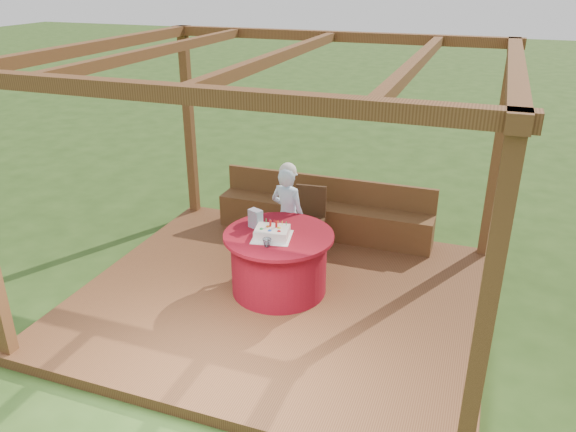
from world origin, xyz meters
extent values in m
plane|color=#274416|center=(0.00, 0.00, 0.00)|extent=(60.00, 60.00, 0.00)
cube|color=brown|center=(0.00, 0.00, 0.06)|extent=(4.50, 4.00, 0.12)
cube|color=brown|center=(2.13, -1.88, 1.42)|extent=(0.12, 0.12, 2.60)
cube|color=brown|center=(-2.13, 1.88, 1.42)|extent=(0.12, 0.12, 2.60)
cube|color=brown|center=(2.13, 1.88, 1.42)|extent=(0.12, 0.12, 2.60)
cube|color=brown|center=(0.00, -1.88, 2.78)|extent=(4.50, 0.14, 0.12)
cube|color=brown|center=(0.00, 1.88, 2.78)|extent=(4.50, 0.14, 0.12)
cube|color=brown|center=(-2.13, 0.00, 2.78)|extent=(0.14, 4.00, 0.12)
cube|color=brown|center=(2.13, 0.00, 2.78)|extent=(0.14, 4.00, 0.12)
cube|color=brown|center=(-1.30, 0.00, 2.78)|extent=(0.10, 3.70, 0.10)
cube|color=brown|center=(0.00, 0.00, 2.78)|extent=(0.10, 3.70, 0.10)
cube|color=brown|center=(1.30, 0.00, 2.78)|extent=(0.10, 3.70, 0.10)
cube|color=brown|center=(0.00, 1.70, 0.34)|extent=(3.00, 0.42, 0.45)
cube|color=brown|center=(0.00, 1.88, 0.75)|extent=(3.00, 0.06, 0.35)
cylinder|color=maroon|center=(-0.05, 0.09, 0.46)|extent=(1.08, 1.08, 0.68)
cylinder|color=maroon|center=(-0.05, 0.09, 0.82)|extent=(1.24, 1.24, 0.04)
cube|color=#3B2412|center=(-0.06, 1.17, 0.52)|extent=(0.44, 0.44, 0.05)
cylinder|color=#3B2412|center=(-0.20, 0.99, 0.32)|extent=(0.04, 0.04, 0.40)
cylinder|color=#3B2412|center=(0.12, 1.02, 0.32)|extent=(0.04, 0.04, 0.40)
cylinder|color=#3B2412|center=(-0.23, 1.31, 0.32)|extent=(0.04, 0.04, 0.40)
cylinder|color=#3B2412|center=(0.09, 1.34, 0.32)|extent=(0.04, 0.04, 0.40)
cube|color=#3B2412|center=(-0.07, 1.35, 0.74)|extent=(0.40, 0.08, 0.45)
imported|color=#AAD8FD|center=(-0.19, 0.76, 0.76)|extent=(0.53, 0.41, 1.28)
sphere|color=white|center=(-0.19, 0.76, 1.34)|extent=(0.21, 0.21, 0.21)
cube|color=white|center=(-0.09, -0.01, 0.84)|extent=(0.48, 0.48, 0.01)
cube|color=white|center=(-0.09, -0.01, 0.90)|extent=(0.41, 0.35, 0.10)
cylinder|color=red|center=(-0.13, 0.03, 0.99)|extent=(0.03, 0.03, 0.07)
cylinder|color=red|center=(-0.06, 0.03, 0.99)|extent=(0.03, 0.03, 0.07)
sphere|color=green|center=(-0.19, -0.07, 0.96)|extent=(0.04, 0.04, 0.04)
sphere|color=blue|center=(-0.09, -0.08, 0.96)|extent=(0.04, 0.04, 0.04)
sphere|color=red|center=(0.01, -0.06, 0.96)|extent=(0.04, 0.04, 0.04)
sphere|color=orange|center=(-0.15, 0.01, 0.96)|extent=(0.04, 0.04, 0.04)
sphere|color=yellow|center=(-0.02, 0.02, 0.96)|extent=(0.04, 0.04, 0.04)
cube|color=#BE7BA6|center=(-0.36, 0.16, 0.95)|extent=(0.18, 0.15, 0.22)
imported|color=white|center=(-0.06, -0.24, 0.88)|extent=(0.11, 0.11, 0.09)
camera|label=1|loc=(1.97, -5.18, 3.54)|focal=35.00mm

